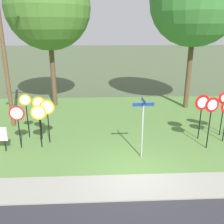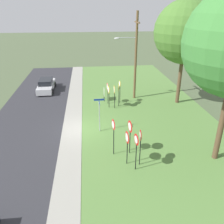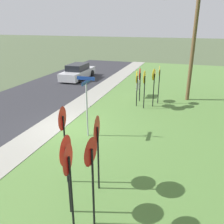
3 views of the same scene
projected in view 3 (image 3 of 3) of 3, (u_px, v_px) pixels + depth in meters
ground_plane at (65, 128)px, 12.02m from camera, size 160.00×160.00×0.00m
sidewalk_strip at (51, 125)px, 12.24m from camera, size 44.00×1.60×0.06m
grass_median at (189, 145)px, 10.28m from camera, size 44.00×12.00×0.04m
stop_sign_near_left at (140, 78)px, 15.47m from camera, size 0.75×0.11×2.22m
stop_sign_near_right at (137, 81)px, 14.55m from camera, size 0.74×0.12×2.23m
stop_sign_far_left at (154, 80)px, 14.40m from camera, size 0.70×0.13×2.38m
stop_sign_far_center at (159, 77)px, 14.99m from camera, size 0.60×0.12×2.45m
stop_sign_far_right at (144, 81)px, 14.10m from camera, size 0.76×0.10×2.33m
yield_sign_near_left at (66, 157)px, 6.05m from camera, size 0.79×0.13×2.34m
yield_sign_near_right at (63, 127)px, 7.23m from camera, size 0.74×0.17×2.64m
yield_sign_far_left at (68, 170)px, 5.30m from camera, size 0.71×0.16×2.51m
yield_sign_far_right at (91, 162)px, 5.61m from camera, size 0.71×0.11×2.51m
yield_sign_center at (97, 136)px, 6.96m from camera, size 0.82×0.16×2.47m
street_name_post at (87, 101)px, 10.57m from camera, size 0.96×0.82×2.80m
utility_pole at (193, 25)px, 14.69m from camera, size 2.10×2.39×8.94m
notice_board at (138, 85)px, 16.74m from camera, size 1.10×0.09×1.25m
parked_hatchback_near at (78, 72)px, 22.36m from camera, size 4.70×1.94×1.39m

